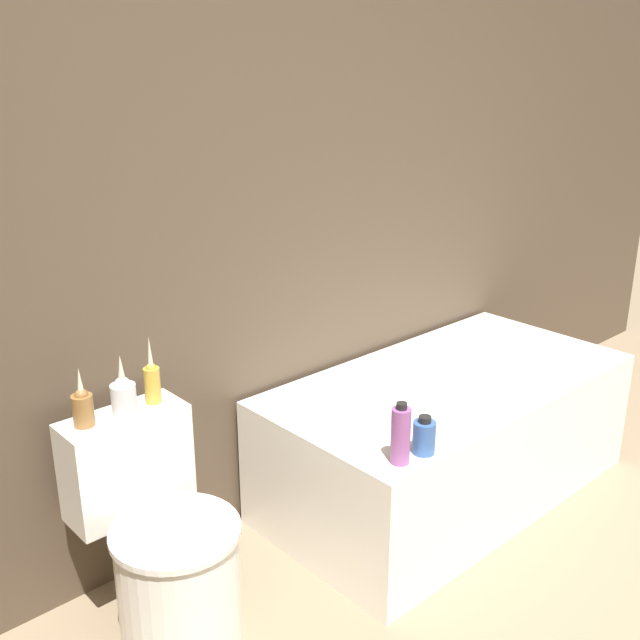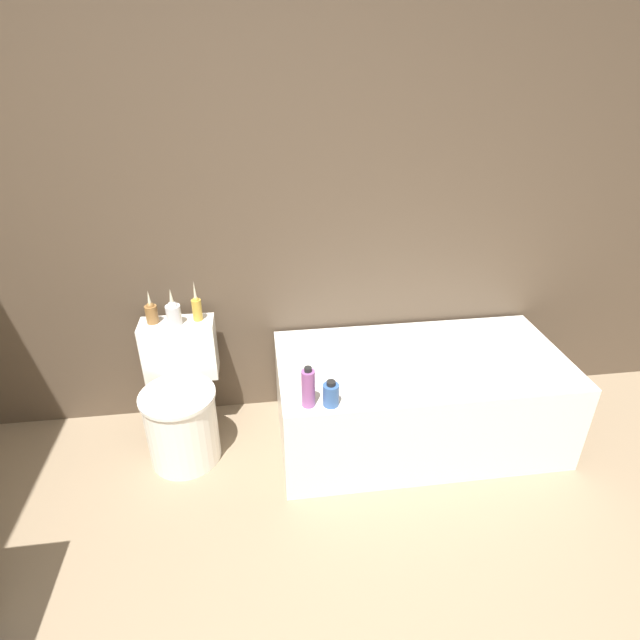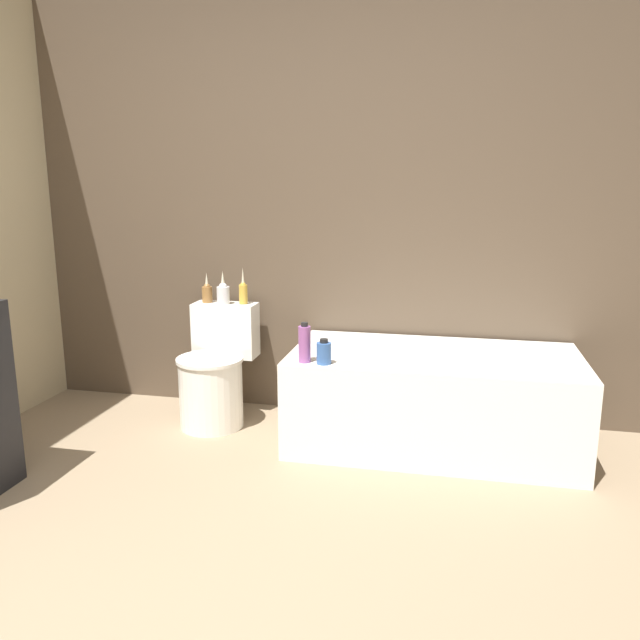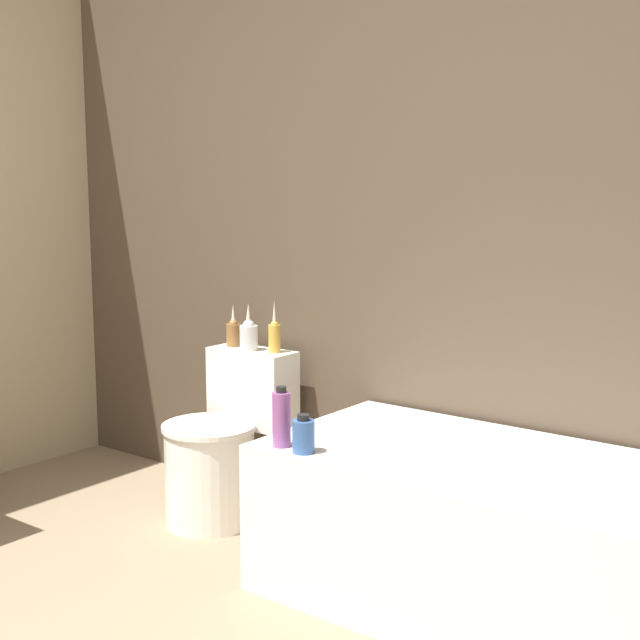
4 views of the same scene
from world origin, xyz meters
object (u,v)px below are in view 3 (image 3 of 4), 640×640
object	(u,v)px
bathtub	(433,399)
vase_gold	(207,292)
shampoo_bottle_short	(324,353)
shampoo_bottle_tall	(305,344)
toilet	(215,374)
vase_silver	(223,293)
vase_bronze	(243,292)

from	to	relation	value
bathtub	vase_gold	world-z (taller)	vase_gold
bathtub	shampoo_bottle_short	bearing A→B (deg)	-149.38
bathtub	shampoo_bottle_tall	xyz separation A→B (m)	(-0.63, -0.30, 0.35)
toilet	vase_gold	bearing A→B (deg)	119.58
vase_gold	vase_silver	distance (m)	0.12
toilet	shampoo_bottle_tall	size ratio (longest dim) A/B	3.33
bathtub	vase_silver	bearing A→B (deg)	169.36
vase_bronze	shampoo_bottle_tall	xyz separation A→B (m)	(0.51, -0.57, -0.15)
vase_bronze	shampoo_bottle_tall	distance (m)	0.78
bathtub	toilet	xyz separation A→B (m)	(-1.26, 0.07, 0.03)
vase_silver	vase_bronze	world-z (taller)	vase_bronze
vase_bronze	shampoo_bottle_short	bearing A→B (deg)	-43.47
vase_silver	shampoo_bottle_tall	distance (m)	0.84
shampoo_bottle_short	vase_gold	bearing A→B (deg)	145.42
toilet	vase_silver	bearing A→B (deg)	90.00
shampoo_bottle_short	toilet	bearing A→B (deg)	152.50
shampoo_bottle_tall	shampoo_bottle_short	xyz separation A→B (m)	(0.10, -0.01, -0.04)
toilet	vase_gold	size ratio (longest dim) A/B	3.72
toilet	shampoo_bottle_short	bearing A→B (deg)	-27.50
bathtub	vase_gold	bearing A→B (deg)	168.99
bathtub	shampoo_bottle_tall	bearing A→B (deg)	-154.30
vase_gold	vase_bronze	world-z (taller)	vase_bronze
toilet	shampoo_bottle_short	distance (m)	0.87
shampoo_bottle_short	vase_bronze	bearing A→B (deg)	136.53
toilet	shampoo_bottle_short	size ratio (longest dim) A/B	5.31
toilet	bathtub	bearing A→B (deg)	-2.97
vase_bronze	shampoo_bottle_tall	bearing A→B (deg)	-48.07
vase_gold	shampoo_bottle_short	bearing A→B (deg)	-34.58
bathtub	toilet	bearing A→B (deg)	177.03
vase_bronze	shampoo_bottle_short	distance (m)	0.87
shampoo_bottle_tall	vase_gold	bearing A→B (deg)	142.45
vase_bronze	vase_gold	bearing A→B (deg)	-179.84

